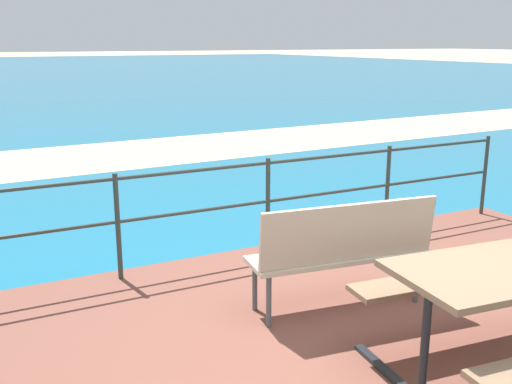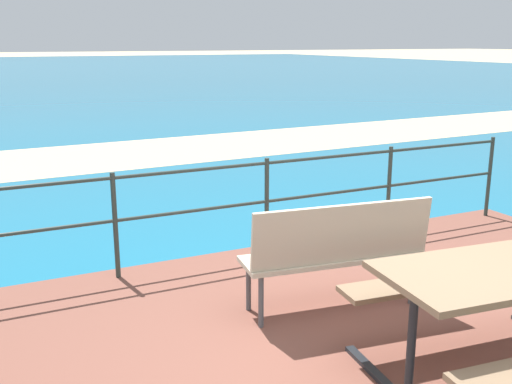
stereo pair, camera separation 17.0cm
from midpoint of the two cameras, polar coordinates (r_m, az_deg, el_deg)
ground_plane at (r=4.17m, az=16.39°, el=-16.50°), size 240.00×240.00×0.00m
patio_paving at (r=4.16m, az=16.42°, el=-16.14°), size 6.40×5.20×0.06m
beach_strip at (r=11.52m, az=-13.91°, el=3.47°), size 54.08×5.23×0.01m
park_bench at (r=4.55m, az=7.36°, el=-5.23°), size 1.47×0.60×0.89m
railing_fence at (r=5.74m, az=0.31°, el=-0.06°), size 5.94×0.04×0.95m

